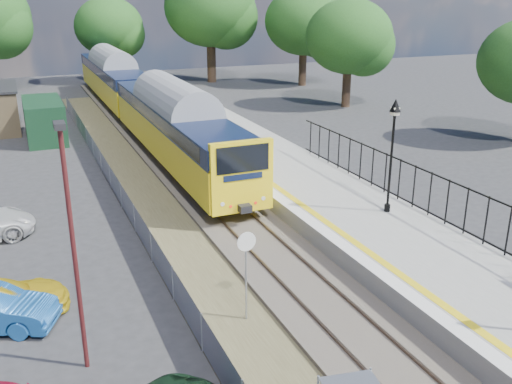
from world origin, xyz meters
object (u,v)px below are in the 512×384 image
victorian_lamp_north (394,130)px  carpark_lamp (72,235)px  speed_sign (246,261)px  train (137,95)px

victorian_lamp_north → carpark_lamp: 13.28m
victorian_lamp_north → speed_sign: (-7.80, -4.03, -2.31)m
speed_sign → carpark_lamp: size_ratio=0.44×
train → carpark_lamp: 28.42m
victorian_lamp_north → train: victorian_lamp_north is taller
carpark_lamp → train: bearing=75.3°
victorian_lamp_north → train: (-5.30, 23.02, -1.96)m
victorian_lamp_north → speed_sign: victorian_lamp_north is taller
victorian_lamp_north → train: size_ratio=0.11×
victorian_lamp_north → speed_sign: 9.08m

